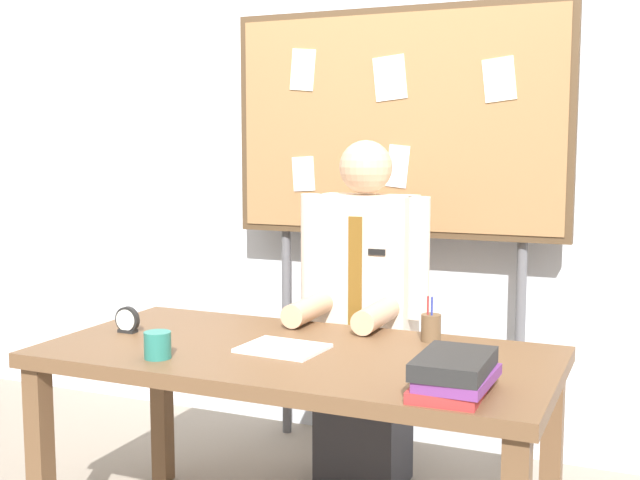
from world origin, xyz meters
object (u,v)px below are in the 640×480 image
desk (297,374)px  book_stack (454,374)px  coffee_mug (158,345)px  open_notebook (283,348)px  desk_clock (127,321)px  person (364,328)px  pen_holder (431,327)px  bulletin_board (396,130)px

desk → book_stack: size_ratio=5.59×
coffee_mug → open_notebook: bearing=38.1°
desk_clock → coffee_mug: bearing=-39.4°
person → desk_clock: 0.96m
desk → person: size_ratio=1.19×
desk → open_notebook: size_ratio=6.34×
person → pen_holder: size_ratio=8.99×
book_stack → coffee_mug: book_stack is taller
desk_clock → book_stack: bearing=-10.6°
person → bulletin_board: (-0.00, 0.40, 0.81)m
book_stack → person: bearing=123.5°
book_stack → pen_holder: bearing=111.7°
desk → person: bearing=90.0°
pen_holder → bulletin_board: bearing=116.9°
book_stack → desk_clock: 1.30m
open_notebook → desk_clock: desk_clock is taller
desk → open_notebook: (-0.04, -0.02, 0.09)m
person → book_stack: (0.60, -0.91, 0.12)m
bulletin_board → coffee_mug: 1.54m
desk → open_notebook: open_notebook is taller
open_notebook → person: bearing=86.5°
desk → coffee_mug: coffee_mug is taller
desk → bulletin_board: bearing=90.0°
open_notebook → desk_clock: (-0.63, -0.00, 0.04)m
open_notebook → coffee_mug: 0.41m
bulletin_board → coffee_mug: bearing=-105.5°
person → book_stack: size_ratio=4.69×
desk → person: person is taller
person → pen_holder: (0.38, -0.35, 0.11)m
bulletin_board → open_notebook: size_ratio=7.46×
coffee_mug → pen_holder: bearing=37.4°
desk → desk_clock: desk_clock is taller
open_notebook → desk: bearing=25.8°
desk_clock → pen_holder: 1.10m
person → pen_holder: 0.53m
desk → pen_holder: pen_holder is taller
book_stack → desk_clock: book_stack is taller
book_stack → coffee_mug: size_ratio=3.51×
person → pen_holder: bearing=-42.9°
bulletin_board → pen_holder: size_ratio=12.60×
bulletin_board → coffee_mug: (-0.37, -1.32, -0.71)m
book_stack → desk_clock: (-1.28, 0.24, -0.01)m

